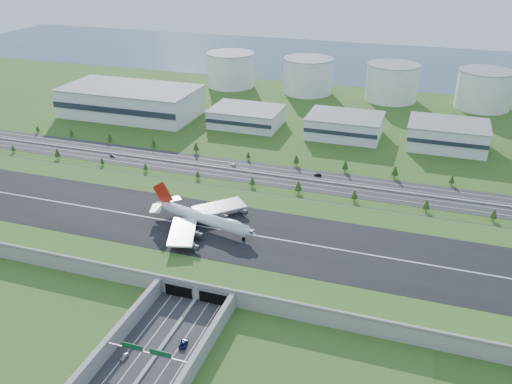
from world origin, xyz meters
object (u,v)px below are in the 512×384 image
(fuel_tank_a, at_px, (231,70))
(boeing_747, at_px, (204,218))
(car_5, at_px, (318,175))
(car_4, at_px, (112,156))
(car_2, at_px, (184,343))
(car_7, at_px, (233,165))
(car_0, at_px, (124,356))

(fuel_tank_a, relative_size, boeing_747, 0.75)
(boeing_747, bearing_deg, car_5, 82.30)
(fuel_tank_a, bearing_deg, car_5, -55.43)
(car_4, bearing_deg, car_2, -124.63)
(car_7, bearing_deg, car_2, 37.75)
(car_4, xyz_separation_m, car_7, (91.48, 12.52, -0.03))
(car_7, bearing_deg, car_4, -59.03)
(car_5, bearing_deg, fuel_tank_a, -159.40)
(fuel_tank_a, distance_m, car_2, 410.32)
(car_2, bearing_deg, car_4, -60.22)
(car_0, distance_m, car_5, 200.12)
(boeing_747, bearing_deg, car_0, -73.23)
(boeing_747, relative_size, car_5, 13.22)
(car_4, bearing_deg, car_0, -130.86)
(fuel_tank_a, xyz_separation_m, car_7, (80.56, -208.08, -16.60))
(car_2, xyz_separation_m, car_4, (-138.67, 168.98, -0.04))
(car_4, bearing_deg, boeing_747, -112.34)
(fuel_tank_a, height_order, boeing_747, fuel_tank_a)
(car_5, height_order, car_7, car_5)
(car_0, bearing_deg, car_7, 103.10)
(fuel_tank_a, bearing_deg, car_4, -92.84)
(car_0, xyz_separation_m, car_2, (19.01, 14.26, 0.01))
(car_0, distance_m, car_4, 218.85)
(fuel_tank_a, bearing_deg, car_0, -74.93)
(fuel_tank_a, relative_size, car_7, 9.28)
(boeing_747, relative_size, car_0, 13.59)
(boeing_747, height_order, car_0, boeing_747)
(car_0, height_order, car_7, car_0)
(boeing_747, xyz_separation_m, car_2, (24.96, -79.06, -12.95))
(fuel_tank_a, bearing_deg, car_7, -68.84)
(car_4, bearing_deg, fuel_tank_a, 13.16)
(car_0, relative_size, car_4, 1.03)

